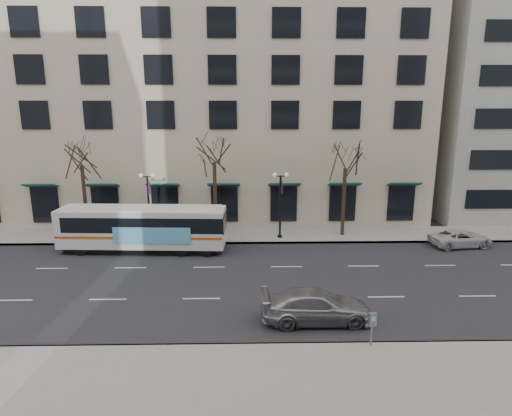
{
  "coord_description": "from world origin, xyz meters",
  "views": [
    {
      "loc": [
        2.5,
        -23.55,
        10.06
      ],
      "look_at": [
        3.02,
        1.88,
        4.0
      ],
      "focal_mm": 30.0,
      "sensor_mm": 36.0,
      "label": 1
    }
  ],
  "objects_px": {
    "tree_far_right": "(346,156)",
    "silver_car": "(316,306)",
    "tree_far_left": "(81,152)",
    "lamp_post_right": "(280,202)",
    "pay_station": "(372,322)",
    "tree_far_mid": "(214,149)",
    "city_bus": "(144,227)",
    "white_pickup": "(460,238)",
    "lamp_post_left": "(149,203)"
  },
  "relations": [
    {
      "from": "lamp_post_left",
      "to": "city_bus",
      "type": "xyz_separation_m",
      "value": [
        0.15,
        -2.51,
        -1.21
      ]
    },
    {
      "from": "lamp_post_left",
      "to": "city_bus",
      "type": "height_order",
      "value": "lamp_post_left"
    },
    {
      "from": "white_pickup",
      "to": "tree_far_right",
      "type": "bearing_deg",
      "value": 64.42
    },
    {
      "from": "lamp_post_left",
      "to": "city_bus",
      "type": "distance_m",
      "value": 2.8
    },
    {
      "from": "tree_far_mid",
      "to": "pay_station",
      "type": "xyz_separation_m",
      "value": [
        7.72,
        -16.1,
        -5.68
      ]
    },
    {
      "from": "lamp_post_left",
      "to": "pay_station",
      "type": "bearing_deg",
      "value": -50.64
    },
    {
      "from": "pay_station",
      "to": "white_pickup",
      "type": "bearing_deg",
      "value": 45.52
    },
    {
      "from": "tree_far_left",
      "to": "lamp_post_right",
      "type": "distance_m",
      "value": 15.48
    },
    {
      "from": "silver_car",
      "to": "pay_station",
      "type": "relative_size",
      "value": 3.55
    },
    {
      "from": "tree_far_mid",
      "to": "lamp_post_left",
      "type": "relative_size",
      "value": 1.64
    },
    {
      "from": "tree_far_left",
      "to": "tree_far_right",
      "type": "xyz_separation_m",
      "value": [
        20.0,
        0.0,
        -0.28
      ]
    },
    {
      "from": "lamp_post_right",
      "to": "tree_far_mid",
      "type": "bearing_deg",
      "value": 173.17
    },
    {
      "from": "lamp_post_right",
      "to": "pay_station",
      "type": "xyz_separation_m",
      "value": [
        2.72,
        -15.5,
        -1.72
      ]
    },
    {
      "from": "tree_far_right",
      "to": "lamp_post_right",
      "type": "distance_m",
      "value": 6.11
    },
    {
      "from": "tree_far_left",
      "to": "tree_far_right",
      "type": "distance_m",
      "value": 20.0
    },
    {
      "from": "tree_far_left",
      "to": "tree_far_mid",
      "type": "height_order",
      "value": "tree_far_mid"
    },
    {
      "from": "lamp_post_left",
      "to": "city_bus",
      "type": "relative_size",
      "value": 0.44
    },
    {
      "from": "city_bus",
      "to": "tree_far_mid",
      "type": "bearing_deg",
      "value": 35.55
    },
    {
      "from": "silver_car",
      "to": "pay_station",
      "type": "distance_m",
      "value": 3.17
    },
    {
      "from": "lamp_post_right",
      "to": "city_bus",
      "type": "height_order",
      "value": "lamp_post_right"
    },
    {
      "from": "tree_far_left",
      "to": "tree_far_right",
      "type": "bearing_deg",
      "value": 0.0
    },
    {
      "from": "city_bus",
      "to": "lamp_post_right",
      "type": "bearing_deg",
      "value": 17.13
    },
    {
      "from": "white_pickup",
      "to": "tree_far_mid",
      "type": "bearing_deg",
      "value": 74.09
    },
    {
      "from": "lamp_post_right",
      "to": "city_bus",
      "type": "distance_m",
      "value": 10.24
    },
    {
      "from": "lamp_post_left",
      "to": "lamp_post_right",
      "type": "relative_size",
      "value": 1.0
    },
    {
      "from": "lamp_post_left",
      "to": "city_bus",
      "type": "bearing_deg",
      "value": -86.65
    },
    {
      "from": "tree_far_right",
      "to": "silver_car",
      "type": "distance_m",
      "value": 15.37
    },
    {
      "from": "lamp_post_left",
      "to": "tree_far_right",
      "type": "bearing_deg",
      "value": 2.29
    },
    {
      "from": "silver_car",
      "to": "lamp_post_left",
      "type": "bearing_deg",
      "value": 38.28
    },
    {
      "from": "city_bus",
      "to": "pay_station",
      "type": "bearing_deg",
      "value": -43.13
    },
    {
      "from": "tree_far_right",
      "to": "lamp_post_right",
      "type": "bearing_deg",
      "value": -173.15
    },
    {
      "from": "tree_far_mid",
      "to": "tree_far_right",
      "type": "distance_m",
      "value": 10.01
    },
    {
      "from": "tree_far_mid",
      "to": "white_pickup",
      "type": "xyz_separation_m",
      "value": [
        18.15,
        -2.64,
        -6.29
      ]
    },
    {
      "from": "lamp_post_right",
      "to": "city_bus",
      "type": "relative_size",
      "value": 0.44
    },
    {
      "from": "lamp_post_left",
      "to": "white_pickup",
      "type": "relative_size",
      "value": 1.17
    },
    {
      "from": "lamp_post_right",
      "to": "white_pickup",
      "type": "bearing_deg",
      "value": -8.83
    },
    {
      "from": "tree_far_left",
      "to": "pay_station",
      "type": "distance_m",
      "value": 24.56
    },
    {
      "from": "city_bus",
      "to": "white_pickup",
      "type": "relative_size",
      "value": 2.65
    },
    {
      "from": "pay_station",
      "to": "city_bus",
      "type": "bearing_deg",
      "value": 127.35
    },
    {
      "from": "tree_far_left",
      "to": "lamp_post_left",
      "type": "distance_m",
      "value": 6.29
    },
    {
      "from": "lamp_post_right",
      "to": "tree_far_left",
      "type": "bearing_deg",
      "value": 177.71
    },
    {
      "from": "lamp_post_left",
      "to": "pay_station",
      "type": "xyz_separation_m",
      "value": [
        12.72,
        -15.5,
        -1.72
      ]
    },
    {
      "from": "lamp_post_right",
      "to": "pay_station",
      "type": "distance_m",
      "value": 15.83
    },
    {
      "from": "lamp_post_left",
      "to": "white_pickup",
      "type": "distance_m",
      "value": 23.35
    },
    {
      "from": "tree_far_left",
      "to": "silver_car",
      "type": "height_order",
      "value": "tree_far_left"
    },
    {
      "from": "tree_far_left",
      "to": "lamp_post_left",
      "type": "bearing_deg",
      "value": -6.83
    },
    {
      "from": "tree_far_left",
      "to": "lamp_post_right",
      "type": "height_order",
      "value": "tree_far_left"
    },
    {
      "from": "lamp_post_right",
      "to": "pay_station",
      "type": "height_order",
      "value": "lamp_post_right"
    },
    {
      "from": "tree_far_left",
      "to": "pay_station",
      "type": "height_order",
      "value": "tree_far_left"
    },
    {
      "from": "tree_far_left",
      "to": "white_pickup",
      "type": "height_order",
      "value": "tree_far_left"
    }
  ]
}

